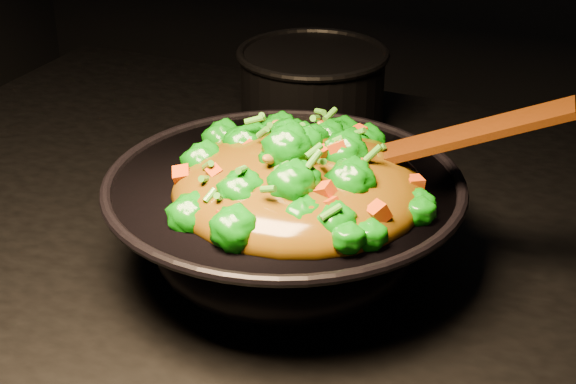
% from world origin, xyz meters
% --- Properties ---
extents(wok, '(0.47, 0.47, 0.10)m').
position_xyz_m(wok, '(0.03, -0.08, 0.95)').
color(wok, black).
rests_on(wok, stovetop).
extents(stir_fry, '(0.27, 0.27, 0.09)m').
position_xyz_m(stir_fry, '(0.05, -0.10, 1.04)').
color(stir_fry, '#0B6D07').
rests_on(stir_fry, wok).
extents(spatula, '(0.27, 0.08, 0.11)m').
position_xyz_m(spatula, '(0.17, -0.04, 1.05)').
color(spatula, '#341806').
rests_on(spatula, wok).
extents(back_pot, '(0.21, 0.21, 0.12)m').
position_xyz_m(back_pot, '(-0.08, 0.27, 0.96)').
color(back_pot, black).
rests_on(back_pot, stovetop).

